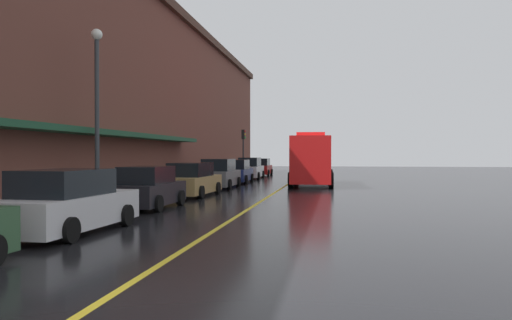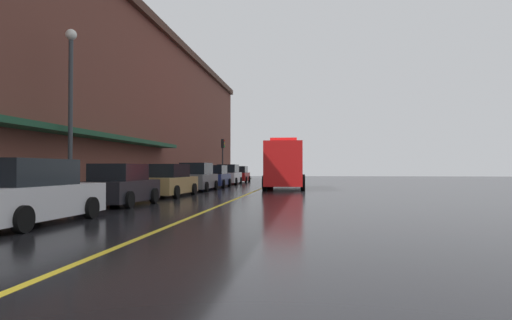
{
  "view_description": "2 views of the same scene",
  "coord_description": "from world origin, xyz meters",
  "px_view_note": "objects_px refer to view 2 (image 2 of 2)",
  "views": [
    {
      "loc": [
        3.39,
        -6.8,
        2.16
      ],
      "look_at": [
        -2.3,
        28.78,
        1.72
      ],
      "focal_mm": 35.29,
      "sensor_mm": 36.0,
      "label": 1
    },
    {
      "loc": [
        3.64,
        -5.24,
        1.49
      ],
      "look_at": [
        1.01,
        16.21,
        1.89
      ],
      "focal_mm": 31.77,
      "sensor_mm": 36.0,
      "label": 2
    }
  ],
  "objects_px": {
    "parked_car_4": "(197,178)",
    "street_lamp_left": "(71,96)",
    "parked_car_3": "(168,181)",
    "parking_meter_0": "(119,177)",
    "parked_car_5": "(215,177)",
    "parked_car_2": "(121,186)",
    "parked_car_6": "(229,175)",
    "parking_meter_1": "(119,177)",
    "parking_meter_3": "(166,175)",
    "parked_car_1": "(26,194)",
    "fire_truck": "(285,166)",
    "traffic_light_near": "(223,152)",
    "parked_car_7": "(239,175)"
  },
  "relations": [
    {
      "from": "parked_car_4",
      "to": "street_lamp_left",
      "type": "bearing_deg",
      "value": 170.67
    },
    {
      "from": "parked_car_3",
      "to": "parking_meter_0",
      "type": "relative_size",
      "value": 3.71
    },
    {
      "from": "parked_car_5",
      "to": "parking_meter_0",
      "type": "height_order",
      "value": "parked_car_5"
    },
    {
      "from": "parked_car_2",
      "to": "parked_car_6",
      "type": "bearing_deg",
      "value": 1.11
    },
    {
      "from": "parked_car_4",
      "to": "parking_meter_0",
      "type": "bearing_deg",
      "value": 171.0
    },
    {
      "from": "parked_car_2",
      "to": "parked_car_5",
      "type": "xyz_separation_m",
      "value": [
        0.05,
        17.71,
        0.03
      ]
    },
    {
      "from": "parking_meter_1",
      "to": "parking_meter_3",
      "type": "xyz_separation_m",
      "value": [
        0.0,
        7.04,
        0.0
      ]
    },
    {
      "from": "parked_car_5",
      "to": "parking_meter_3",
      "type": "bearing_deg",
      "value": 168.58
    },
    {
      "from": "parked_car_1",
      "to": "fire_truck",
      "type": "relative_size",
      "value": 0.54
    },
    {
      "from": "parking_meter_3",
      "to": "traffic_light_near",
      "type": "bearing_deg",
      "value": 89.8
    },
    {
      "from": "parked_car_1",
      "to": "parked_car_3",
      "type": "xyz_separation_m",
      "value": [
        -0.07,
        12.15,
        -0.01
      ]
    },
    {
      "from": "parking_meter_1",
      "to": "parking_meter_3",
      "type": "height_order",
      "value": "same"
    },
    {
      "from": "parking_meter_1",
      "to": "parked_car_4",
      "type": "bearing_deg",
      "value": 81.07
    },
    {
      "from": "fire_truck",
      "to": "parking_meter_0",
      "type": "bearing_deg",
      "value": -29.65
    },
    {
      "from": "parking_meter_1",
      "to": "parking_meter_3",
      "type": "distance_m",
      "value": 7.04
    },
    {
      "from": "fire_truck",
      "to": "parked_car_1",
      "type": "bearing_deg",
      "value": -15.21
    },
    {
      "from": "parking_meter_0",
      "to": "street_lamp_left",
      "type": "relative_size",
      "value": 0.19
    },
    {
      "from": "street_lamp_left",
      "to": "parked_car_4",
      "type": "bearing_deg",
      "value": 80.67
    },
    {
      "from": "fire_truck",
      "to": "traffic_light_near",
      "type": "bearing_deg",
      "value": -150.1
    },
    {
      "from": "parked_car_6",
      "to": "street_lamp_left",
      "type": "bearing_deg",
      "value": 174.66
    },
    {
      "from": "parked_car_3",
      "to": "parked_car_7",
      "type": "distance_m",
      "value": 24.34
    },
    {
      "from": "parked_car_1",
      "to": "parking_meter_1",
      "type": "xyz_separation_m",
      "value": [
        -1.5,
        9.15,
        0.24
      ]
    },
    {
      "from": "parked_car_2",
      "to": "fire_truck",
      "type": "bearing_deg",
      "value": -18.66
    },
    {
      "from": "parked_car_6",
      "to": "street_lamp_left",
      "type": "xyz_separation_m",
      "value": [
        -1.93,
        -24.48,
        3.54
      ]
    },
    {
      "from": "parked_car_3",
      "to": "parking_meter_1",
      "type": "height_order",
      "value": "parked_car_3"
    },
    {
      "from": "parked_car_2",
      "to": "parked_car_7",
      "type": "relative_size",
      "value": 0.93
    },
    {
      "from": "parked_car_1",
      "to": "parking_meter_3",
      "type": "height_order",
      "value": "parked_car_1"
    },
    {
      "from": "parked_car_4",
      "to": "parked_car_7",
      "type": "bearing_deg",
      "value": 0.38
    },
    {
      "from": "parked_car_3",
      "to": "street_lamp_left",
      "type": "distance_m",
      "value": 7.49
    },
    {
      "from": "parked_car_5",
      "to": "fire_truck",
      "type": "bearing_deg",
      "value": -107.84
    },
    {
      "from": "traffic_light_near",
      "to": "parking_meter_1",
      "type": "bearing_deg",
      "value": -90.14
    },
    {
      "from": "fire_truck",
      "to": "parking_meter_0",
      "type": "distance_m",
      "value": 14.84
    },
    {
      "from": "parked_car_7",
      "to": "fire_truck",
      "type": "height_order",
      "value": "fire_truck"
    },
    {
      "from": "parked_car_4",
      "to": "parked_car_1",
      "type": "bearing_deg",
      "value": -179.81
    },
    {
      "from": "parking_meter_1",
      "to": "traffic_light_near",
      "type": "relative_size",
      "value": 0.31
    },
    {
      "from": "street_lamp_left",
      "to": "parked_car_7",
      "type": "bearing_deg",
      "value": 86.42
    },
    {
      "from": "parked_car_2",
      "to": "traffic_light_near",
      "type": "bearing_deg",
      "value": 3.71
    },
    {
      "from": "parked_car_5",
      "to": "parked_car_2",
      "type": "bearing_deg",
      "value": 178.79
    },
    {
      "from": "parked_car_6",
      "to": "traffic_light_near",
      "type": "height_order",
      "value": "traffic_light_near"
    },
    {
      "from": "street_lamp_left",
      "to": "parking_meter_1",
      "type": "bearing_deg",
      "value": 79.54
    },
    {
      "from": "parked_car_3",
      "to": "parking_meter_3",
      "type": "height_order",
      "value": "parked_car_3"
    },
    {
      "from": "parked_car_3",
      "to": "fire_truck",
      "type": "height_order",
      "value": "fire_truck"
    },
    {
      "from": "parked_car_5",
      "to": "parked_car_3",
      "type": "bearing_deg",
      "value": 178.99
    },
    {
      "from": "parked_car_3",
      "to": "parked_car_6",
      "type": "distance_m",
      "value": 18.23
    },
    {
      "from": "parking_meter_3",
      "to": "parked_car_5",
      "type": "bearing_deg",
      "value": 79.63
    },
    {
      "from": "traffic_light_near",
      "to": "parking_meter_3",
      "type": "bearing_deg",
      "value": -90.2
    },
    {
      "from": "parking_meter_3",
      "to": "street_lamp_left",
      "type": "xyz_separation_m",
      "value": [
        -0.6,
        -10.29,
        3.34
      ]
    },
    {
      "from": "fire_truck",
      "to": "parking_meter_0",
      "type": "xyz_separation_m",
      "value": [
        -7.09,
        -13.03,
        -0.62
      ]
    },
    {
      "from": "traffic_light_near",
      "to": "parked_car_7",
      "type": "bearing_deg",
      "value": 63.77
    },
    {
      "from": "parked_car_7",
      "to": "parking_meter_3",
      "type": "distance_m",
      "value": 20.34
    }
  ]
}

